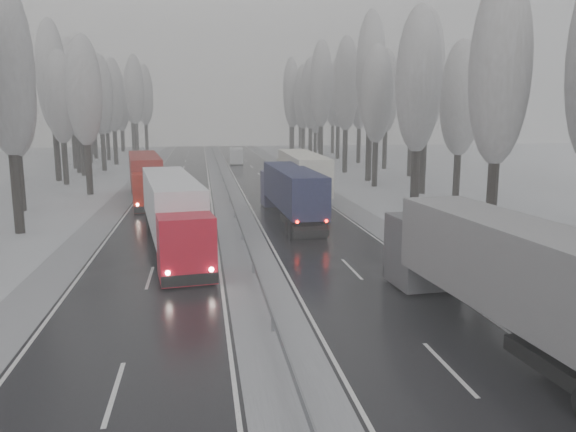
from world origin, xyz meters
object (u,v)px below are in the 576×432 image
object	(u,v)px
truck_grey_tarp	(509,272)
truck_cream_box	(301,173)
truck_red_white	(173,209)
truck_red_red	(145,174)
box_truck_distant	(236,156)
truck_blue_box	(290,190)

from	to	relation	value
truck_grey_tarp	truck_cream_box	xyz separation A→B (m)	(-1.51, 33.96, 0.06)
truck_cream_box	truck_red_white	world-z (taller)	truck_cream_box
truck_red_white	truck_red_red	size ratio (longest dim) A/B	1.02
truck_grey_tarp	box_truck_distant	world-z (taller)	truck_grey_tarp
truck_cream_box	box_truck_distant	world-z (taller)	truck_cream_box
truck_red_red	box_truck_distant	bearing A→B (deg)	66.66
truck_blue_box	truck_cream_box	xyz separation A→B (m)	(2.50, 9.40, 0.26)
truck_red_white	truck_cream_box	bearing A→B (deg)	50.75
truck_blue_box	box_truck_distant	world-z (taller)	truck_blue_box
truck_grey_tarp	truck_red_white	bearing A→B (deg)	123.88
box_truck_distant	truck_red_white	size ratio (longest dim) A/B	0.41
truck_blue_box	box_truck_distant	distance (m)	51.35
box_truck_distant	truck_red_red	world-z (taller)	truck_red_red
box_truck_distant	truck_red_red	size ratio (longest dim) A/B	0.42
truck_cream_box	truck_red_red	bearing A→B (deg)	170.74
truck_grey_tarp	box_truck_distant	size ratio (longest dim) A/B	2.49
truck_cream_box	truck_red_white	distance (m)	21.10
box_truck_distant	truck_red_red	xyz separation A→B (m)	(-11.09, -39.21, 1.18)
truck_grey_tarp	truck_red_white	distance (m)	20.26
truck_blue_box	box_truck_distant	xyz separation A→B (m)	(-0.94, 51.33, -1.09)
truck_blue_box	truck_cream_box	bearing A→B (deg)	73.58
truck_cream_box	truck_red_red	size ratio (longest dim) A/B	1.06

